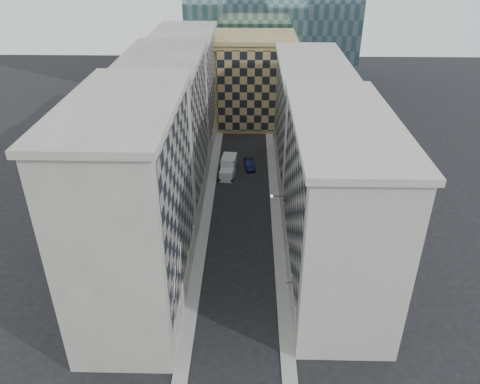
# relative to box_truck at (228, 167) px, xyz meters

# --- Properties ---
(ground) EXTENTS (260.00, 260.00, 0.00)m
(ground) POSITION_rel_box_truck_xyz_m (2.49, -42.24, -1.38)
(ground) COLOR black
(ground) RESTS_ON ground
(sidewalk_west) EXTENTS (1.50, 100.00, 0.15)m
(sidewalk_west) POSITION_rel_box_truck_xyz_m (-2.76, -12.24, -1.31)
(sidewalk_west) COLOR gray
(sidewalk_west) RESTS_ON ground
(sidewalk_east) EXTENTS (1.50, 100.00, 0.15)m
(sidewalk_east) POSITION_rel_box_truck_xyz_m (7.74, -12.24, -1.31)
(sidewalk_east) COLOR gray
(sidewalk_east) RESTS_ON ground
(bldg_left_a) EXTENTS (10.80, 22.80, 23.70)m
(bldg_left_a) POSITION_rel_box_truck_xyz_m (-8.39, -31.24, 10.44)
(bldg_left_a) COLOR gray
(bldg_left_a) RESTS_ON ground
(bldg_left_b) EXTENTS (10.80, 22.80, 22.70)m
(bldg_left_b) POSITION_rel_box_truck_xyz_m (-8.39, -9.24, 9.94)
(bldg_left_b) COLOR gray
(bldg_left_b) RESTS_ON ground
(bldg_left_c) EXTENTS (10.80, 22.80, 21.70)m
(bldg_left_c) POSITION_rel_box_truck_xyz_m (-8.39, 12.76, 9.44)
(bldg_left_c) COLOR gray
(bldg_left_c) RESTS_ON ground
(bldg_right_a) EXTENTS (10.80, 26.80, 20.70)m
(bldg_right_a) POSITION_rel_box_truck_xyz_m (13.37, -27.24, 8.94)
(bldg_right_a) COLOR #AEA99F
(bldg_right_a) RESTS_ON ground
(bldg_right_b) EXTENTS (10.80, 28.80, 19.70)m
(bldg_right_b) POSITION_rel_box_truck_xyz_m (13.39, -0.24, 8.46)
(bldg_right_b) COLOR #AEA99F
(bldg_right_b) RESTS_ON ground
(tan_block) EXTENTS (16.80, 14.80, 18.80)m
(tan_block) POSITION_rel_box_truck_xyz_m (4.49, 25.65, 8.05)
(tan_block) COLOR #A38856
(tan_block) RESTS_ON ground
(flagpoles_left) EXTENTS (0.10, 6.33, 2.33)m
(flagpoles_left) POSITION_rel_box_truck_xyz_m (-3.41, -36.24, 6.62)
(flagpoles_left) COLOR gray
(flagpoles_left) RESTS_ON ground
(bracket_lamp) EXTENTS (1.98, 0.36, 0.36)m
(bracket_lamp) POSITION_rel_box_truck_xyz_m (6.87, -18.24, 4.82)
(bracket_lamp) COLOR black
(bracket_lamp) RESTS_ON ground
(box_truck) EXTENTS (2.98, 6.02, 3.18)m
(box_truck) POSITION_rel_box_truck_xyz_m (0.00, 0.00, 0.00)
(box_truck) COLOR silver
(box_truck) RESTS_ON ground
(dark_car) EXTENTS (2.09, 4.56, 1.45)m
(dark_car) POSITION_rel_box_truck_xyz_m (3.64, 2.68, -0.66)
(dark_car) COLOR #0E1336
(dark_car) RESTS_ON ground
(shop_sign) EXTENTS (1.27, 0.76, 0.86)m
(shop_sign) POSITION_rel_box_truck_xyz_m (7.45, -33.58, 2.45)
(shop_sign) COLOR black
(shop_sign) RESTS_ON ground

